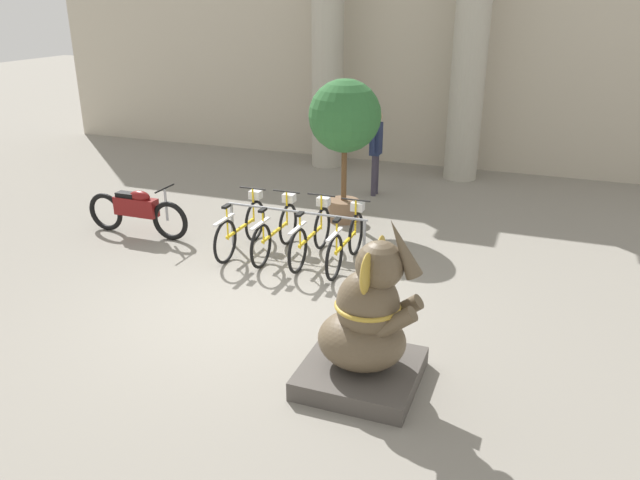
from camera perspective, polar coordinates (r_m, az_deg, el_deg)
The scene contains 13 objects.
ground_plane at distance 8.68m, azimuth -6.48°, elevation -6.10°, with size 60.00×60.00×0.00m, color gray.
building_facade at distance 15.85m, azimuth 7.94°, elevation 17.68°, with size 20.00×0.20×6.00m.
column_left at distance 15.39m, azimuth 0.70°, elevation 16.36°, with size 0.95×0.95×5.16m.
column_right at distance 14.59m, azimuth 13.48°, elevation 15.52°, with size 0.95×0.95×5.16m.
bike_rack at distance 10.12m, azimuth -2.25°, elevation 1.63°, with size 2.43×0.05×0.77m.
bicycle_0 at distance 10.42m, azimuth -7.18°, elevation 1.18°, with size 0.48×1.77×0.96m.
bicycle_1 at distance 10.19m, azimuth -4.05°, elevation 0.83°, with size 0.48×1.77×0.96m.
bicycle_2 at distance 9.99m, azimuth -0.81°, elevation 0.45°, with size 0.48×1.77×0.96m.
bicycle_3 at distance 9.75m, azimuth 2.42°, elevation -0.11°, with size 0.48×1.77×0.96m.
elephant_statue at distance 6.75m, azimuth 4.23°, elevation -8.18°, with size 1.25×1.25×1.98m.
motorcycle at distance 11.46m, azimuth -16.38°, elevation 2.62°, with size 2.06×0.55×0.94m.
person_pedestrian at distance 13.21m, azimuth 5.14°, elevation 8.70°, with size 0.24×0.47×1.80m.
potted_tree at distance 11.39m, azimuth 2.28°, elevation 10.75°, with size 1.31×1.31×2.64m.
Camera 1 is at (3.63, -6.79, 4.00)m, focal length 35.00 mm.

